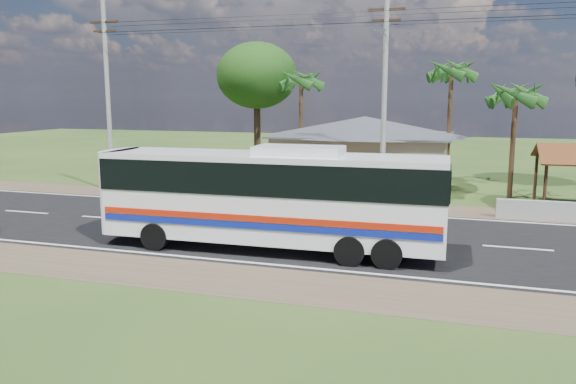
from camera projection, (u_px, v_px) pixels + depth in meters
name	position (u px, v px, depth m)	size (l,w,h in m)	color
ground	(289.00, 232.00, 23.66)	(120.00, 120.00, 0.00)	#254017
road	(289.00, 232.00, 23.66)	(120.00, 16.00, 0.03)	black
house	(365.00, 145.00, 35.17)	(12.40, 10.00, 5.00)	tan
utility_poles	(378.00, 94.00, 28.02)	(32.80, 2.22, 11.00)	#9E9E99
palm_near	(516.00, 95.00, 30.31)	(2.80, 2.80, 6.70)	#47301E
palm_mid	(452.00, 72.00, 35.31)	(2.80, 2.80, 8.20)	#47301E
palm_far	(301.00, 81.00, 38.76)	(2.80, 2.80, 7.70)	#47301E
tree_behind_house	(257.00, 76.00, 41.73)	(6.00, 6.00, 9.61)	#47301E
coach_bus	(272.00, 191.00, 20.50)	(12.61, 2.98, 3.89)	silver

